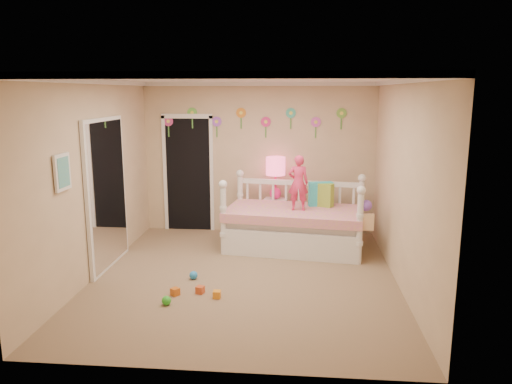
# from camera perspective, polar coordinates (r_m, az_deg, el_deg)

# --- Properties ---
(floor) EXTENTS (4.00, 4.50, 0.01)m
(floor) POSITION_cam_1_polar(r_m,az_deg,el_deg) (6.62, -1.34, -9.98)
(floor) COLOR #7F684C
(floor) RESTS_ON ground
(ceiling) EXTENTS (4.00, 4.50, 0.01)m
(ceiling) POSITION_cam_1_polar(r_m,az_deg,el_deg) (6.15, -1.46, 13.14)
(ceiling) COLOR white
(ceiling) RESTS_ON floor
(back_wall) EXTENTS (4.00, 0.01, 2.60)m
(back_wall) POSITION_cam_1_polar(r_m,az_deg,el_deg) (8.47, 0.32, 3.92)
(back_wall) COLOR tan
(back_wall) RESTS_ON floor
(left_wall) EXTENTS (0.01, 4.50, 2.60)m
(left_wall) POSITION_cam_1_polar(r_m,az_deg,el_deg) (6.78, -18.45, 1.37)
(left_wall) COLOR tan
(left_wall) RESTS_ON floor
(right_wall) EXTENTS (0.01, 4.50, 2.60)m
(right_wall) POSITION_cam_1_polar(r_m,az_deg,el_deg) (6.35, 16.83, 0.81)
(right_wall) COLOR tan
(right_wall) RESTS_ON floor
(crown_molding) EXTENTS (4.00, 4.50, 0.06)m
(crown_molding) POSITION_cam_1_polar(r_m,az_deg,el_deg) (6.15, -1.46, 12.86)
(crown_molding) COLOR white
(crown_molding) RESTS_ON ceiling
(daybed) EXTENTS (2.28, 1.43, 1.16)m
(daybed) POSITION_cam_1_polar(r_m,az_deg,el_deg) (7.65, 4.53, -2.45)
(daybed) COLOR white
(daybed) RESTS_ON floor
(pillow_turquoise) EXTENTS (0.40, 0.21, 0.38)m
(pillow_turquoise) POSITION_cam_1_polar(r_m,az_deg,el_deg) (7.85, 7.57, -0.22)
(pillow_turquoise) COLOR #25B8BD
(pillow_turquoise) RESTS_ON daybed
(pillow_lime) EXTENTS (0.42, 0.31, 0.37)m
(pillow_lime) POSITION_cam_1_polar(r_m,az_deg,el_deg) (7.82, 7.62, -0.30)
(pillow_lime) COLOR #93BB39
(pillow_lime) RESTS_ON daybed
(child) EXTENTS (0.32, 0.21, 0.86)m
(child) POSITION_cam_1_polar(r_m,az_deg,el_deg) (7.47, 4.97, 1.09)
(child) COLOR #EE3666
(child) RESTS_ON daybed
(nightstand) EXTENTS (0.42, 0.35, 0.64)m
(nightstand) POSITION_cam_1_polar(r_m,az_deg,el_deg) (8.42, 2.26, -2.94)
(nightstand) COLOR white
(nightstand) RESTS_ON floor
(table_lamp) EXTENTS (0.33, 0.33, 0.72)m
(table_lamp) POSITION_cam_1_polar(r_m,az_deg,el_deg) (8.26, 2.31, 2.44)
(table_lamp) COLOR #F8217E
(table_lamp) RESTS_ON nightstand
(closet_doorway) EXTENTS (0.90, 0.04, 2.07)m
(closet_doorway) POSITION_cam_1_polar(r_m,az_deg,el_deg) (8.69, -7.95, 2.23)
(closet_doorway) COLOR black
(closet_doorway) RESTS_ON back_wall
(flower_decals) EXTENTS (3.40, 0.02, 0.50)m
(flower_decals) POSITION_cam_1_polar(r_m,az_deg,el_deg) (8.40, -0.30, 8.24)
(flower_decals) COLOR #B2668C
(flower_decals) RESTS_ON back_wall
(mirror_closet) EXTENTS (0.07, 1.30, 2.10)m
(mirror_closet) POSITION_cam_1_polar(r_m,az_deg,el_deg) (7.08, -17.07, -0.19)
(mirror_closet) COLOR white
(mirror_closet) RESTS_ON left_wall
(wall_picture) EXTENTS (0.05, 0.34, 0.42)m
(wall_picture) POSITION_cam_1_polar(r_m,az_deg,el_deg) (5.92, -21.77, 2.18)
(wall_picture) COLOR white
(wall_picture) RESTS_ON left_wall
(hanging_bag) EXTENTS (0.20, 0.16, 0.36)m
(hanging_bag) POSITION_cam_1_polar(r_m,az_deg,el_deg) (7.10, 12.77, -2.77)
(hanging_bag) COLOR beige
(hanging_bag) RESTS_ON daybed
(toy_scatter) EXTENTS (1.18, 1.49, 0.11)m
(toy_scatter) POSITION_cam_1_polar(r_m,az_deg,el_deg) (6.32, -6.78, -10.62)
(toy_scatter) COLOR #996666
(toy_scatter) RESTS_ON floor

